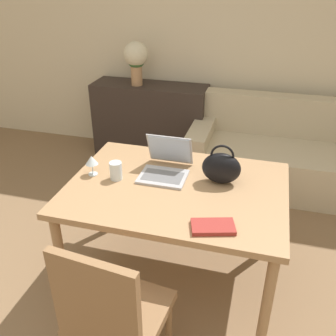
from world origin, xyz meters
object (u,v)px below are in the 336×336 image
(laptop, at_px, (166,164))
(couch, at_px, (281,157))
(drinking_glass, at_px, (116,171))
(handbag, at_px, (221,168))
(chair, at_px, (112,313))
(wine_glass, at_px, (92,161))
(flower_vase, at_px, (136,58))

(laptop, bearing_deg, couch, 60.36)
(laptop, height_order, drinking_glass, laptop)
(couch, height_order, handbag, handbag)
(drinking_glass, height_order, handbag, handbag)
(drinking_glass, bearing_deg, handbag, 11.54)
(chair, xyz_separation_m, handbag, (0.36, 0.93, 0.35))
(handbag, bearing_deg, couch, 73.36)
(wine_glass, bearing_deg, laptop, 19.28)
(handbag, bearing_deg, wine_glass, -171.54)
(wine_glass, relative_size, flower_vase, 0.30)
(laptop, distance_m, handbag, 0.37)
(wine_glass, distance_m, flower_vase, 1.81)
(wine_glass, bearing_deg, couch, 51.22)
(flower_vase, bearing_deg, wine_glass, -79.76)
(drinking_glass, xyz_separation_m, flower_vase, (-0.49, 1.77, 0.30))
(chair, height_order, couch, chair)
(laptop, bearing_deg, drinking_glass, -149.24)
(wine_glass, bearing_deg, handbag, 8.46)
(drinking_glass, distance_m, flower_vase, 1.86)
(laptop, xyz_separation_m, flower_vase, (-0.77, 1.60, 0.30))
(drinking_glass, relative_size, flower_vase, 0.26)
(drinking_glass, bearing_deg, flower_vase, 105.36)
(couch, bearing_deg, chair, -108.43)
(wine_glass, height_order, flower_vase, flower_vase)
(handbag, bearing_deg, drinking_glass, -168.46)
(couch, height_order, flower_vase, flower_vase)
(chair, height_order, laptop, laptop)
(chair, distance_m, flower_vase, 2.76)
(chair, height_order, wine_glass, chair)
(laptop, xyz_separation_m, drinking_glass, (-0.28, -0.17, -0.00))
(couch, height_order, laptop, laptop)
(laptop, relative_size, wine_glass, 2.52)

